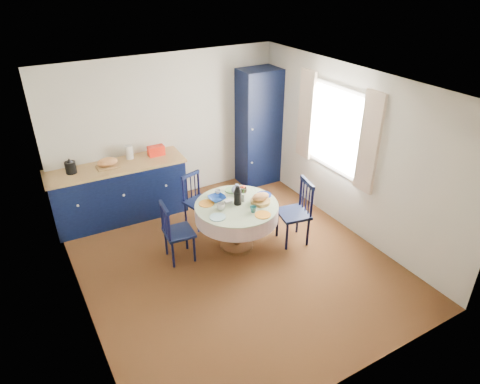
% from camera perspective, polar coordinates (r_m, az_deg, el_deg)
% --- Properties ---
extents(floor, '(4.50, 4.50, 0.00)m').
position_cam_1_polar(floor, '(6.14, -0.87, -9.26)').
color(floor, black).
rests_on(floor, ground).
extents(ceiling, '(4.50, 4.50, 0.00)m').
position_cam_1_polar(ceiling, '(5.00, -1.09, 13.91)').
color(ceiling, white).
rests_on(ceiling, wall_back).
extents(wall_back, '(4.00, 0.02, 2.50)m').
position_cam_1_polar(wall_back, '(7.34, -9.66, 8.20)').
color(wall_back, beige).
rests_on(wall_back, floor).
extents(wall_left, '(0.02, 4.50, 2.50)m').
position_cam_1_polar(wall_left, '(4.94, -21.71, -4.36)').
color(wall_left, beige).
rests_on(wall_left, floor).
extents(wall_right, '(0.02, 4.50, 2.50)m').
position_cam_1_polar(wall_right, '(6.57, 14.50, 5.16)').
color(wall_right, beige).
rests_on(wall_right, floor).
extents(window, '(0.10, 1.74, 1.45)m').
position_cam_1_polar(window, '(6.64, 12.73, 8.18)').
color(window, white).
rests_on(window, wall_right).
extents(kitchen_counter, '(2.15, 0.76, 1.19)m').
position_cam_1_polar(kitchen_counter, '(7.14, -15.77, 0.13)').
color(kitchen_counter, black).
rests_on(kitchen_counter, floor).
extents(pantry_cabinet, '(0.76, 0.56, 2.12)m').
position_cam_1_polar(pantry_cabinet, '(7.89, 2.51, 8.59)').
color(pantry_cabinet, black).
rests_on(pantry_cabinet, floor).
extents(dining_table, '(1.19, 1.19, 1.00)m').
position_cam_1_polar(dining_table, '(6.11, -0.38, -2.62)').
color(dining_table, '#4E3316').
rests_on(dining_table, floor).
extents(chair_left, '(0.42, 0.44, 0.91)m').
position_cam_1_polar(chair_left, '(6.00, -8.52, -5.23)').
color(chair_left, black).
rests_on(chair_left, floor).
extents(chair_far, '(0.47, 0.46, 0.86)m').
position_cam_1_polar(chair_far, '(6.75, -5.76, -1.06)').
color(chair_far, black).
rests_on(chair_far, floor).
extents(chair_right, '(0.50, 0.52, 0.99)m').
position_cam_1_polar(chair_right, '(6.35, 7.49, -2.61)').
color(chair_right, black).
rests_on(chair_right, floor).
extents(mug_a, '(0.12, 0.12, 0.09)m').
position_cam_1_polar(mug_a, '(5.91, -2.58, -1.96)').
color(mug_a, silver).
rests_on(mug_a, dining_table).
extents(mug_b, '(0.09, 0.09, 0.09)m').
position_cam_1_polar(mug_b, '(5.85, 1.77, -2.34)').
color(mug_b, '#276A6D').
rests_on(mug_b, dining_table).
extents(mug_c, '(0.13, 0.13, 0.10)m').
position_cam_1_polar(mug_c, '(6.30, 0.37, 0.20)').
color(mug_c, black).
rests_on(mug_c, dining_table).
extents(mug_d, '(0.10, 0.10, 0.09)m').
position_cam_1_polar(mug_d, '(6.26, -3.02, -0.08)').
color(mug_d, silver).
rests_on(mug_d, dining_table).
extents(cobalt_bowl, '(0.24, 0.24, 0.06)m').
position_cam_1_polar(cobalt_bowl, '(6.14, -3.09, -0.86)').
color(cobalt_bowl, navy).
rests_on(cobalt_bowl, dining_table).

